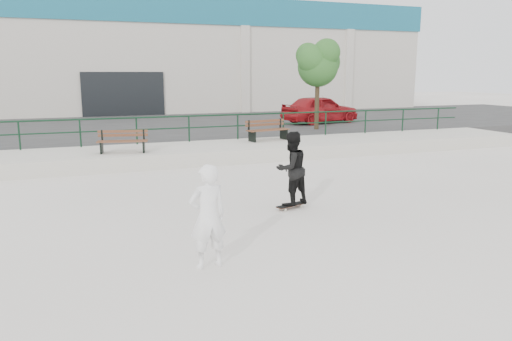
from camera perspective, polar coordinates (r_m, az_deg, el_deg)
name	(u,v)px	position (r m, az deg, el deg)	size (l,w,h in m)	color
ground	(272,244)	(9.41, 1.89, -8.44)	(120.00, 120.00, 0.00)	beige
ledge	(171,155)	(18.24, -9.72, 1.81)	(30.00, 3.00, 0.50)	beige
parking_strip	(138,130)	(26.56, -13.33, 4.55)	(60.00, 14.00, 0.50)	#303030
railing	(163,124)	(19.38, -10.57, 5.29)	(28.00, 0.06, 1.03)	#12311E
commercial_building	(110,53)	(40.34, -16.36, 12.71)	(44.20, 16.33, 8.00)	beige
bench_left	(123,141)	(17.37, -14.99, 3.23)	(1.72, 0.81, 0.76)	brown
bench_right	(267,130)	(19.83, 1.31, 4.63)	(1.85, 0.83, 0.83)	brown
tree	(318,62)	(23.91, 7.14, 12.21)	(2.36, 2.09, 4.19)	#413320
red_car	(320,109)	(27.04, 7.33, 6.98)	(1.74, 4.33, 1.47)	#A9141A
skateboard	(291,205)	(11.82, 4.00, -4.00)	(0.80, 0.45, 0.09)	black
standing_skater	(291,169)	(11.62, 4.06, 0.23)	(0.84, 0.65, 1.73)	black
seated_skater	(208,217)	(8.13, -5.53, -5.26)	(0.63, 0.41, 1.73)	white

